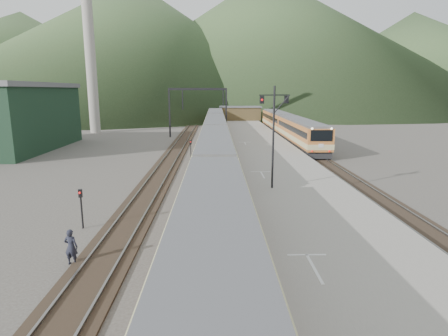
{
  "coord_description": "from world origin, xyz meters",
  "views": [
    {
      "loc": [
        0.09,
        -7.02,
        7.63
      ],
      "look_at": [
        0.68,
        19.97,
        2.0
      ],
      "focal_mm": 30.0,
      "sensor_mm": 36.0,
      "label": 1
    }
  ],
  "objects_px": {
    "main_train": "(215,140)",
    "signal_mast": "(274,127)",
    "worker": "(71,247)",
    "second_train": "(287,126)"
  },
  "relations": [
    {
      "from": "main_train",
      "to": "signal_mast",
      "type": "xyz_separation_m",
      "value": [
        3.96,
        -17.66,
        3.18
      ]
    },
    {
      "from": "signal_mast",
      "to": "worker",
      "type": "distance_m",
      "value": 14.61
    },
    {
      "from": "second_train",
      "to": "signal_mast",
      "type": "distance_m",
      "value": 35.71
    },
    {
      "from": "main_train",
      "to": "signal_mast",
      "type": "distance_m",
      "value": 18.38
    },
    {
      "from": "main_train",
      "to": "second_train",
      "type": "bearing_deg",
      "value": 56.08
    },
    {
      "from": "main_train",
      "to": "second_train",
      "type": "xyz_separation_m",
      "value": [
        11.5,
        17.1,
        -0.04
      ]
    },
    {
      "from": "second_train",
      "to": "worker",
      "type": "bearing_deg",
      "value": -112.03
    },
    {
      "from": "signal_mast",
      "to": "worker",
      "type": "bearing_deg",
      "value": -137.78
    },
    {
      "from": "main_train",
      "to": "second_train",
      "type": "distance_m",
      "value": 20.61
    },
    {
      "from": "signal_mast",
      "to": "main_train",
      "type": "bearing_deg",
      "value": 102.64
    }
  ]
}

